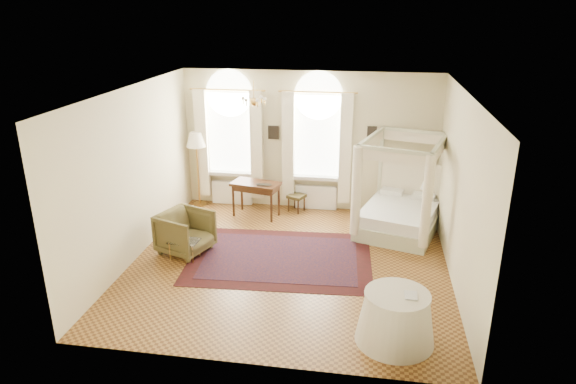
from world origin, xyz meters
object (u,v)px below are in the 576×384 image
canopy_bed (399,211)px  floor_lamp (196,143)px  coffee_table (184,242)px  side_table (396,318)px  nightstand (422,207)px  stool (297,198)px  writing_desk (256,187)px  armchair (185,232)px

canopy_bed → floor_lamp: bearing=169.9°
coffee_table → side_table: side_table is taller
canopy_bed → floor_lamp: 5.01m
nightstand → stool: (-2.95, -0.03, 0.08)m
canopy_bed → writing_desk: size_ratio=1.91×
nightstand → floor_lamp: 5.54m
canopy_bed → nightstand: bearing=56.2°
writing_desk → stool: 1.06m
coffee_table → canopy_bed: bearing=25.0°
floor_lamp → canopy_bed: bearing=-10.1°
writing_desk → coffee_table: writing_desk is taller
nightstand → floor_lamp: (-5.39, 0.00, 1.31)m
nightstand → writing_desk: writing_desk is taller
nightstand → side_table: bearing=-99.2°
stool → coffee_table: size_ratio=0.82×
armchair → coffee_table: (0.07, -0.28, -0.08)m
coffee_table → armchair: bearing=104.1°
writing_desk → side_table: (3.06, -4.36, -0.32)m
armchair → nightstand: bearing=-42.2°
nightstand → coffee_table: bearing=-149.4°
writing_desk → nightstand: bearing=6.9°
armchair → floor_lamp: floor_lamp is taller
nightstand → stool: nightstand is taller
floor_lamp → side_table: (4.61, -4.83, -1.19)m
coffee_table → side_table: size_ratio=0.51×
canopy_bed → floor_lamp: canopy_bed is taller
canopy_bed → writing_desk: (-3.27, 0.39, 0.23)m
floor_lamp → side_table: 6.78m
writing_desk → floor_lamp: floor_lamp is taller
floor_lamp → coffee_table: bearing=-77.3°
nightstand → armchair: armchair is taller
side_table → armchair: bearing=150.3°
nightstand → armchair: (-4.83, -2.52, 0.15)m
writing_desk → side_table: writing_desk is taller
canopy_bed → side_table: size_ratio=1.96×
canopy_bed → side_table: 3.98m
stool → side_table: 5.27m
floor_lamp → side_table: bearing=-46.3°
side_table → coffee_table: bearing=153.1°
armchair → floor_lamp: bearing=32.7°
stool → floor_lamp: 2.73m
writing_desk → coffee_table: size_ratio=2.03×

